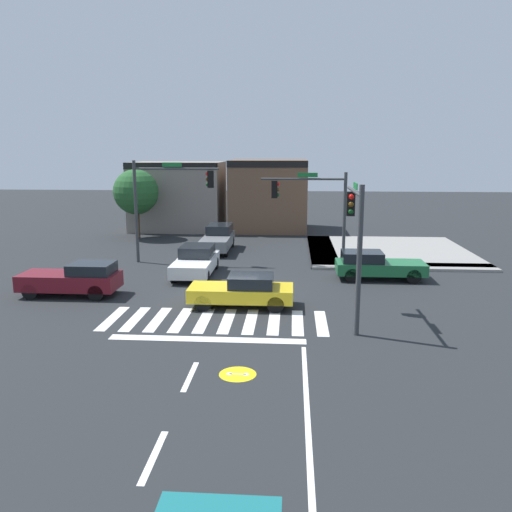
{
  "coord_description": "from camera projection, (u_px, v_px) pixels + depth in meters",
  "views": [
    {
      "loc": [
        2.86,
        -23.29,
        6.37
      ],
      "look_at": [
        1.26,
        -0.36,
        1.69
      ],
      "focal_mm": 36.57,
      "sensor_mm": 36.0,
      "label": 1
    }
  ],
  "objects": [
    {
      "name": "crosswalk_near",
      "position": [
        216.0,
        321.0,
        19.83
      ],
      "size": [
        8.45,
        2.96,
        0.01
      ],
      "color": "silver",
      "rests_on": "ground_plane"
    },
    {
      "name": "car_gray",
      "position": [
        218.0,
        238.0,
        33.52
      ],
      "size": [
        1.72,
        4.67,
        1.59
      ],
      "rotation": [
        0.0,
        0.0,
        -1.57
      ],
      "color": "slate",
      "rests_on": "ground_plane"
    },
    {
      "name": "car_green",
      "position": [
        376.0,
        265.0,
        26.1
      ],
      "size": [
        4.38,
        1.82,
        1.4
      ],
      "color": "#1E6638",
      "rests_on": "ground_plane"
    },
    {
      "name": "car_maroon",
      "position": [
        74.0,
        279.0,
        23.15
      ],
      "size": [
        4.31,
        1.74,
        1.49
      ],
      "rotation": [
        0.0,
        0.0,
        3.14
      ],
      "color": "maroon",
      "rests_on": "ground_plane"
    },
    {
      "name": "car_white",
      "position": [
        196.0,
        261.0,
        27.01
      ],
      "size": [
        1.86,
        4.61,
        1.48
      ],
      "rotation": [
        0.0,
        0.0,
        -1.57
      ],
      "color": "white",
      "rests_on": "ground_plane"
    },
    {
      "name": "traffic_signal_northwest",
      "position": [
        168.0,
        193.0,
        29.31
      ],
      "size": [
        4.88,
        0.32,
        5.81
      ],
      "color": "#383A3D",
      "rests_on": "ground_plane"
    },
    {
      "name": "car_yellow",
      "position": [
        243.0,
        291.0,
        21.51
      ],
      "size": [
        4.29,
        1.74,
        1.34
      ],
      "rotation": [
        0.0,
        0.0,
        3.14
      ],
      "color": "gold",
      "rests_on": "ground_plane"
    },
    {
      "name": "storefront_row",
      "position": [
        222.0,
        195.0,
        42.32
      ],
      "size": [
        13.99,
        6.03,
        5.6
      ],
      "color": "gray",
      "rests_on": "ground_plane"
    },
    {
      "name": "traffic_signal_northeast",
      "position": [
        312.0,
        201.0,
        28.65
      ],
      "size": [
        4.7,
        0.32,
        5.2
      ],
      "rotation": [
        0.0,
        0.0,
        3.14
      ],
      "color": "#383A3D",
      "rests_on": "ground_plane"
    },
    {
      "name": "bike_detector_marking",
      "position": [
        238.0,
        374.0,
        15.09
      ],
      "size": [
        1.09,
        1.09,
        0.01
      ],
      "color": "yellow",
      "rests_on": "ground_plane"
    },
    {
      "name": "roadside_tree",
      "position": [
        136.0,
        192.0,
        37.83
      ],
      "size": [
        3.27,
        3.27,
        5.03
      ],
      "color": "#4C3823",
      "rests_on": "ground_plane"
    },
    {
      "name": "ground_plane",
      "position": [
        230.0,
        290.0,
        24.23
      ],
      "size": [
        120.0,
        120.0,
        0.0
      ],
      "primitive_type": "plane",
      "color": "#232628"
    },
    {
      "name": "lane_markings",
      "position": [
        209.0,
        439.0,
        11.71
      ],
      "size": [
        6.8,
        24.25,
        0.01
      ],
      "color": "white",
      "rests_on": "ground_plane"
    },
    {
      "name": "curb_corner_northeast",
      "position": [
        381.0,
        252.0,
        32.85
      ],
      "size": [
        10.0,
        10.6,
        0.15
      ],
      "color": "gray",
      "rests_on": "ground_plane"
    },
    {
      "name": "traffic_signal_southeast",
      "position": [
        355.0,
        227.0,
        19.07
      ],
      "size": [
        0.32,
        4.28,
        5.25
      ],
      "rotation": [
        0.0,
        0.0,
        1.57
      ],
      "color": "#383A3D",
      "rests_on": "ground_plane"
    }
  ]
}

